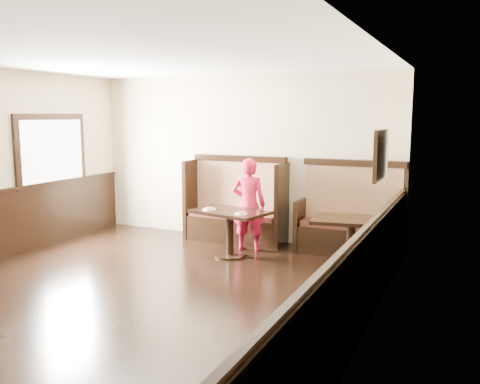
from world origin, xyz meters
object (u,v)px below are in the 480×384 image
Objects in this scene: table_main at (230,221)px; child at (249,205)px; booth_main at (237,210)px; booth_neighbor at (351,223)px; table_neighbor at (351,232)px.

table_main is 0.50m from child.
table_main is at bearing 65.60° from child.
booth_neighbor is at bearing -0.05° from booth_main.
table_main is (-1.61, -0.95, 0.06)m from booth_neighbor.
child is (0.11, 0.45, 0.19)m from table_main.
table_neighbor is (2.16, -0.92, 0.03)m from booth_main.
booth_main is at bearing 121.38° from table_main.
table_neighbor reaches higher than table_main.
table_main is (0.34, -0.95, 0.02)m from booth_main.
table_main is 1.06× the size of table_neighbor.
booth_neighbor is 1.60m from child.
booth_main is 1.01m from table_main.
booth_main is at bearing 179.95° from booth_neighbor.
child is at bearing -48.19° from booth_main.
table_neighbor is 0.79× the size of child.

